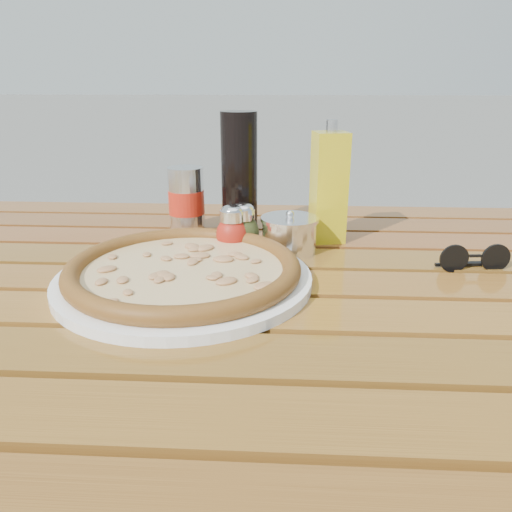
# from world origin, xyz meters

# --- Properties ---
(table) EXTENTS (1.40, 0.90, 0.75)m
(table) POSITION_xyz_m (0.00, -0.00, 0.67)
(table) COLOR #371F0C
(table) RESTS_ON ground
(plate) EXTENTS (0.39, 0.39, 0.01)m
(plate) POSITION_xyz_m (-0.10, -0.02, 0.76)
(plate) COLOR white
(plate) RESTS_ON table
(pizza) EXTENTS (0.36, 0.36, 0.03)m
(pizza) POSITION_xyz_m (-0.10, -0.02, 0.77)
(pizza) COLOR #F9E9B2
(pizza) RESTS_ON plate
(pepper_shaker) EXTENTS (0.07, 0.07, 0.08)m
(pepper_shaker) POSITION_xyz_m (-0.04, 0.12, 0.79)
(pepper_shaker) COLOR red
(pepper_shaker) RESTS_ON table
(oregano_shaker) EXTENTS (0.06, 0.06, 0.08)m
(oregano_shaker) POSITION_xyz_m (-0.03, 0.13, 0.79)
(oregano_shaker) COLOR #3B421A
(oregano_shaker) RESTS_ON table
(dark_bottle) EXTENTS (0.07, 0.07, 0.22)m
(dark_bottle) POSITION_xyz_m (-0.04, 0.24, 0.86)
(dark_bottle) COLOR black
(dark_bottle) RESTS_ON table
(soda_can) EXTENTS (0.07, 0.07, 0.12)m
(soda_can) POSITION_xyz_m (-0.14, 0.24, 0.81)
(soda_can) COLOR silver
(soda_can) RESTS_ON table
(olive_oil_cruet) EXTENTS (0.06, 0.06, 0.21)m
(olive_oil_cruet) POSITION_xyz_m (0.12, 0.20, 0.85)
(olive_oil_cruet) COLOR gold
(olive_oil_cruet) RESTS_ON table
(parmesan_tin) EXTENTS (0.10, 0.10, 0.07)m
(parmesan_tin) POSITION_xyz_m (0.05, 0.13, 0.78)
(parmesan_tin) COLOR white
(parmesan_tin) RESTS_ON table
(sunglasses) EXTENTS (0.11, 0.03, 0.04)m
(sunglasses) POSITION_xyz_m (0.33, 0.06, 0.77)
(sunglasses) COLOR black
(sunglasses) RESTS_ON table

